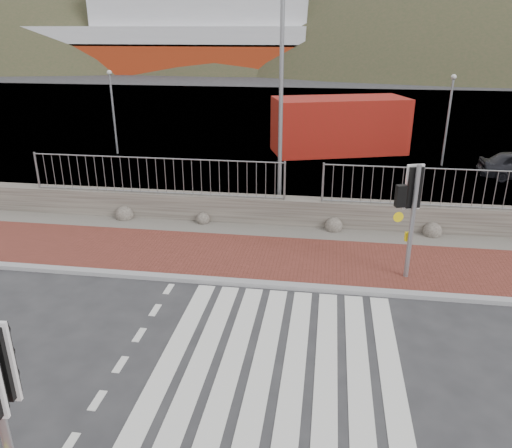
% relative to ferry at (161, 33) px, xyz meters
% --- Properties ---
extents(ground, '(220.00, 220.00, 0.00)m').
position_rel_ferry_xyz_m(ground, '(24.65, -67.90, -5.36)').
color(ground, '#28282B').
rests_on(ground, ground).
extents(sidewalk_far, '(40.00, 3.00, 0.08)m').
position_rel_ferry_xyz_m(sidewalk_far, '(24.65, -63.40, -5.32)').
color(sidewalk_far, brown).
rests_on(sidewalk_far, ground).
extents(kerb_far, '(40.00, 0.25, 0.12)m').
position_rel_ferry_xyz_m(kerb_far, '(24.65, -64.90, -5.31)').
color(kerb_far, gray).
rests_on(kerb_far, ground).
extents(zebra_crossing, '(4.62, 5.60, 0.01)m').
position_rel_ferry_xyz_m(zebra_crossing, '(24.65, -67.90, -5.36)').
color(zebra_crossing, silver).
rests_on(zebra_crossing, ground).
extents(gravel_strip, '(40.00, 1.50, 0.06)m').
position_rel_ferry_xyz_m(gravel_strip, '(24.65, -61.40, -5.33)').
color(gravel_strip, '#59544C').
rests_on(gravel_strip, ground).
extents(stone_wall, '(40.00, 0.60, 0.90)m').
position_rel_ferry_xyz_m(stone_wall, '(24.65, -60.60, -4.91)').
color(stone_wall, '#4E4740').
rests_on(stone_wall, ground).
extents(railing, '(18.07, 0.07, 1.22)m').
position_rel_ferry_xyz_m(railing, '(24.65, -60.75, -3.54)').
color(railing, gray).
rests_on(railing, stone_wall).
extents(quay, '(120.00, 40.00, 0.50)m').
position_rel_ferry_xyz_m(quay, '(24.65, -40.00, -5.36)').
color(quay, '#4C4C4F').
rests_on(quay, ground).
extents(water, '(220.00, 50.00, 0.05)m').
position_rel_ferry_xyz_m(water, '(24.65, -5.00, -5.36)').
color(water, '#3F4C54').
rests_on(water, ground).
extents(ferry, '(50.00, 16.00, 20.00)m').
position_rel_ferry_xyz_m(ferry, '(0.00, 0.00, 0.00)').
color(ferry, maroon).
rests_on(ferry, ground).
extents(hills_backdrop, '(254.00, 90.00, 100.00)m').
position_rel_ferry_xyz_m(hills_backdrop, '(31.40, 20.00, -28.42)').
color(hills_backdrop, '#2F3620').
rests_on(hills_backdrop, ground).
extents(traffic_signal_far, '(0.74, 0.42, 3.01)m').
position_rel_ferry_xyz_m(traffic_signal_far, '(27.46, -63.99, -3.18)').
color(traffic_signal_far, gray).
rests_on(traffic_signal_far, ground).
extents(streetlight, '(1.59, 0.64, 7.70)m').
position_rel_ferry_xyz_m(streetlight, '(23.92, -59.84, -1.03)').
color(streetlight, gray).
rests_on(streetlight, ground).
extents(shipping_container, '(7.15, 4.67, 2.76)m').
position_rel_ferry_xyz_m(shipping_container, '(25.84, -49.94, -3.98)').
color(shipping_container, maroon).
rests_on(shipping_container, ground).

